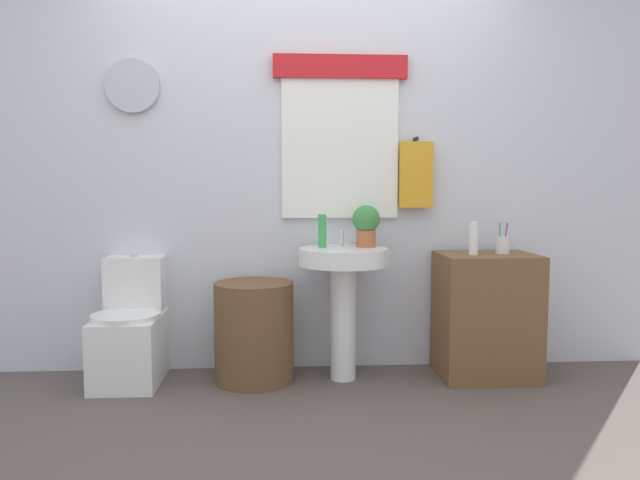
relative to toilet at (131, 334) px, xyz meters
name	(u,v)px	position (x,y,z in m)	size (l,w,h in m)	color
ground_plane	(313,440)	(1.02, -0.88, -0.28)	(8.00, 8.00, 0.00)	#564C47
back_wall	(304,159)	(1.02, 0.26, 1.02)	(4.40, 0.18, 2.60)	silver
toilet	(131,334)	(0.00, 0.00, 0.00)	(0.38, 0.51, 0.74)	white
laundry_hamper	(254,332)	(0.72, -0.03, 0.01)	(0.46, 0.46, 0.58)	brown
pedestal_sink	(343,281)	(1.24, -0.03, 0.31)	(0.52, 0.52, 0.78)	white
faucet	(341,238)	(1.24, 0.09, 0.55)	(0.03, 0.03, 0.10)	silver
wooden_cabinet	(486,315)	(2.09, -0.03, 0.09)	(0.56, 0.44, 0.74)	brown
soap_bottle	(322,231)	(1.12, 0.02, 0.59)	(0.05, 0.05, 0.19)	green
potted_plant	(366,224)	(1.38, 0.03, 0.64)	(0.16, 0.16, 0.25)	#AD5B38
lotion_bottle	(474,238)	(1.99, -0.07, 0.55)	(0.05, 0.05, 0.19)	white
toothbrush_cup	(503,245)	(2.19, -0.01, 0.51)	(0.08, 0.08, 0.18)	silver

